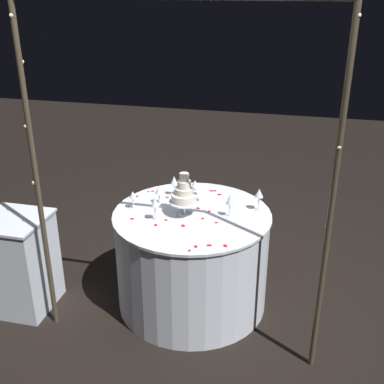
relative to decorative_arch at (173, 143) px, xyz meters
name	(u,v)px	position (x,y,z in m)	size (l,w,h in m)	color
ground_plane	(192,301)	(0.00, -0.48, -1.48)	(12.00, 12.00, 0.00)	black
decorative_arch	(173,143)	(0.00, 0.00, 0.00)	(1.93, 0.06, 2.30)	#473D2D
main_table	(192,259)	(0.00, -0.48, -1.09)	(1.17, 1.17, 0.78)	silver
side_table	(19,263)	(1.27, -0.14, -1.10)	(0.48, 0.48, 0.76)	silver
tiered_cake	(184,194)	(0.05, -0.45, -0.54)	(0.22, 0.22, 0.33)	silver
wine_glass_0	(159,191)	(0.28, -0.59, -0.59)	(0.06, 0.06, 0.14)	silver
wine_glass_1	(230,200)	(-0.28, -0.49, -0.57)	(0.06, 0.06, 0.18)	silver
wine_glass_2	(259,194)	(-0.47, -0.65, -0.57)	(0.07, 0.07, 0.17)	silver
wine_glass_3	(174,181)	(0.21, -0.76, -0.57)	(0.06, 0.06, 0.17)	silver
wine_glass_4	(195,185)	(0.04, -0.76, -0.59)	(0.06, 0.06, 0.15)	silver
wine_glass_5	(155,203)	(0.23, -0.32, -0.56)	(0.07, 0.07, 0.17)	silver
wine_glass_6	(133,196)	(0.45, -0.46, -0.59)	(0.06, 0.06, 0.14)	silver
rose_petal_0	(209,211)	(-0.12, -0.55, -0.70)	(0.03, 0.02, 0.00)	red
rose_petal_1	(179,202)	(0.14, -0.64, -0.70)	(0.04, 0.03, 0.00)	red
rose_petal_2	(166,220)	(0.15, -0.33, -0.70)	(0.03, 0.02, 0.00)	red
rose_petal_3	(136,196)	(0.50, -0.67, -0.70)	(0.04, 0.02, 0.00)	red
rose_petal_4	(196,247)	(-0.14, -0.02, -0.70)	(0.03, 0.02, 0.00)	red
rose_petal_5	(211,191)	(-0.06, -0.92, -0.70)	(0.04, 0.03, 0.00)	red
rose_petal_6	(153,191)	(0.40, -0.80, -0.70)	(0.03, 0.02, 0.00)	red
rose_petal_7	(203,218)	(-0.10, -0.42, -0.70)	(0.03, 0.02, 0.00)	red
rose_petal_8	(148,192)	(0.44, -0.78, -0.70)	(0.03, 0.02, 0.00)	red
rose_petal_9	(132,219)	(0.40, -0.30, -0.70)	(0.03, 0.02, 0.00)	red
rose_petal_10	(225,246)	(-0.32, -0.08, -0.70)	(0.04, 0.03, 0.00)	red
rose_petal_11	(167,197)	(0.25, -0.71, -0.70)	(0.03, 0.02, 0.00)	red
rose_petal_12	(216,222)	(-0.20, -0.38, -0.70)	(0.03, 0.02, 0.00)	red
rose_petal_13	(219,194)	(-0.14, -0.86, -0.70)	(0.04, 0.03, 0.00)	red
rose_petal_14	(183,226)	(0.01, -0.28, -0.70)	(0.04, 0.03, 0.00)	red
rose_petal_15	(189,251)	(-0.11, 0.04, -0.70)	(0.03, 0.02, 0.00)	red
rose_petal_16	(198,208)	(-0.03, -0.58, -0.70)	(0.04, 0.03, 0.00)	red
rose_petal_17	(215,191)	(-0.09, -0.93, -0.70)	(0.03, 0.02, 0.00)	red
rose_petal_18	(135,198)	(0.50, -0.64, -0.70)	(0.03, 0.02, 0.00)	red
rose_petal_19	(209,245)	(-0.22, -0.06, -0.70)	(0.04, 0.03, 0.00)	red
rose_petal_20	(156,225)	(0.20, -0.24, -0.70)	(0.03, 0.02, 0.00)	red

